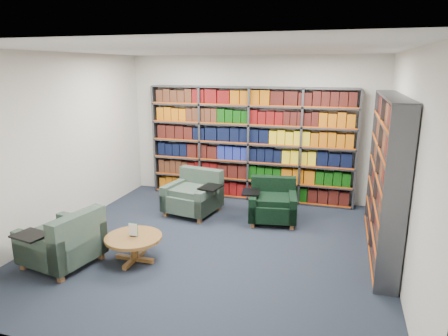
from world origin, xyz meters
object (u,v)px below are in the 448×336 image
(chair_teal_left, at_px, (195,196))
(chair_green_right, at_px, (273,204))
(coffee_table, at_px, (134,241))
(chair_teal_front, at_px, (66,244))

(chair_teal_left, bearing_deg, chair_green_right, 1.31)
(chair_teal_left, relative_size, coffee_table, 1.39)
(chair_teal_left, distance_m, coffee_table, 2.03)
(chair_teal_front, xyz_separation_m, coffee_table, (0.80, 0.36, -0.02))
(chair_teal_left, relative_size, chair_teal_front, 1.00)
(chair_teal_front, distance_m, coffee_table, 0.88)
(chair_green_right, bearing_deg, chair_teal_left, -178.69)
(chair_teal_left, xyz_separation_m, chair_teal_front, (-0.92, -2.39, -0.00))
(coffee_table, bearing_deg, chair_teal_left, 86.64)
(chair_teal_left, distance_m, chair_green_right, 1.42)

